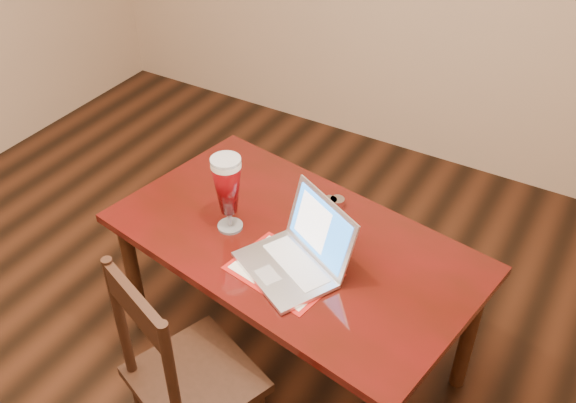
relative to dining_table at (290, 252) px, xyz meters
The scene contains 3 objects.
room_shell 1.33m from the dining_table, 109.17° to the right, with size 4.51×5.01×2.71m.
dining_table is the anchor object (origin of this frame).
dining_chair 0.63m from the dining_table, 96.41° to the right, with size 0.53×0.52×0.98m.
Camera 1 is at (1.17, -0.99, 2.33)m, focal length 40.00 mm.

